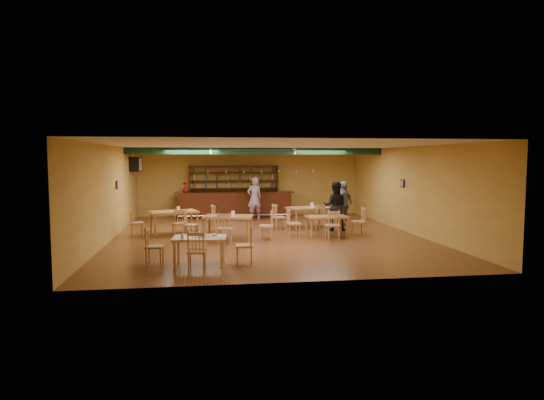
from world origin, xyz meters
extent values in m
plane|color=#573819|center=(0.00, 0.00, 0.00)|extent=(12.00, 12.00, 0.00)
cube|color=#10311E|center=(0.00, 2.80, 2.87)|extent=(10.00, 0.30, 0.25)
cube|color=silver|center=(-1.80, 3.40, 2.94)|extent=(0.05, 2.50, 0.05)
cube|color=silver|center=(1.40, 3.40, 2.94)|extent=(0.05, 2.50, 0.05)
cube|color=silver|center=(-4.80, 4.20, 2.35)|extent=(0.34, 0.70, 0.48)
cube|color=black|center=(-4.97, 1.00, 1.70)|extent=(0.04, 0.34, 0.28)
cube|color=black|center=(4.97, 0.50, 1.70)|extent=(0.04, 0.34, 0.28)
cube|color=#35130A|center=(-0.72, 5.15, 0.56)|extent=(5.19, 0.85, 1.13)
cube|color=#35130A|center=(-0.72, 5.78, 1.14)|extent=(4.02, 0.40, 2.28)
imported|color=#AD1022|center=(-2.87, 5.15, 1.35)|extent=(0.32, 0.32, 0.44)
cube|color=#905F33|center=(-3.10, 0.85, 0.39)|extent=(1.78, 1.36, 0.79)
cube|color=#905F33|center=(1.80, 1.65, 0.39)|extent=(1.74, 1.32, 0.77)
cube|color=#905F33|center=(-1.31, -0.53, 0.38)|extent=(1.68, 1.21, 0.77)
cube|color=#905F33|center=(1.97, -0.32, 0.34)|extent=(1.38, 0.85, 0.68)
cube|color=tan|center=(-2.19, -4.04, 0.34)|extent=(1.34, 0.93, 0.68)
cylinder|color=silver|center=(-2.10, -4.04, 0.69)|extent=(0.45, 0.45, 0.01)
cylinder|color=#EAE5C6|center=(-2.60, -4.18, 0.74)|extent=(0.08, 0.08, 0.11)
cube|color=white|center=(-1.87, -3.86, 0.70)|extent=(0.24, 0.21, 0.03)
cube|color=silver|center=(-1.96, -3.99, 0.70)|extent=(0.31, 0.27, 0.00)
cylinder|color=white|center=(-1.69, -4.22, 0.69)|extent=(0.24, 0.24, 0.01)
imported|color=#A151B1|center=(0.05, 4.33, 0.90)|extent=(0.75, 0.61, 1.80)
imported|color=black|center=(2.60, 0.85, 0.88)|extent=(1.02, 0.90, 1.76)
imported|color=slate|center=(3.17, 1.68, 0.86)|extent=(1.05, 0.97, 1.73)
camera|label=1|loc=(-2.06, -15.50, 2.57)|focal=31.13mm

